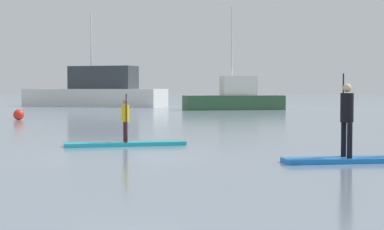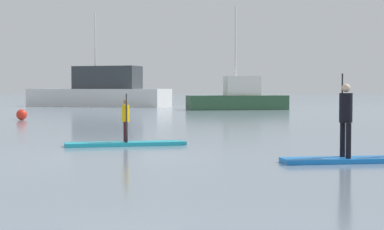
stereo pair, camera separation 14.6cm
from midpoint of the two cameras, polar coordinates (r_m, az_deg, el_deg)
The scene contains 8 objects.
ground_plane at distance 14.65m, azimuth -5.83°, elevation -3.60°, with size 240.00×240.00×0.00m, color gray.
paddleboard_near at distance 17.18m, azimuth -5.61°, elevation -2.53°, with size 3.23×1.26×0.10m.
paddler_child_solo at distance 17.13m, azimuth -5.61°, elevation -0.26°, with size 0.24×0.39×1.27m.
paddleboard_far at distance 13.82m, azimuth 14.80°, elevation -3.83°, with size 3.31×1.04×0.10m.
paddler_adult at distance 13.64m, azimuth 13.64°, elevation -0.02°, with size 0.30×0.49×1.73m.
fishing_boat_white_large at distance 52.00m, azimuth -7.92°, elevation 2.03°, with size 11.74×6.78×7.37m.
fishing_boat_green_midground at distance 43.85m, azimuth 4.20°, elevation 1.50°, with size 6.98×2.99×6.91m.
mooring_buoy_near at distance 31.31m, azimuth -14.61°, elevation 0.04°, with size 0.50×0.50×0.50m, color red.
Camera 2 is at (1.37, -14.51, 1.55)m, focal length 60.71 mm.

